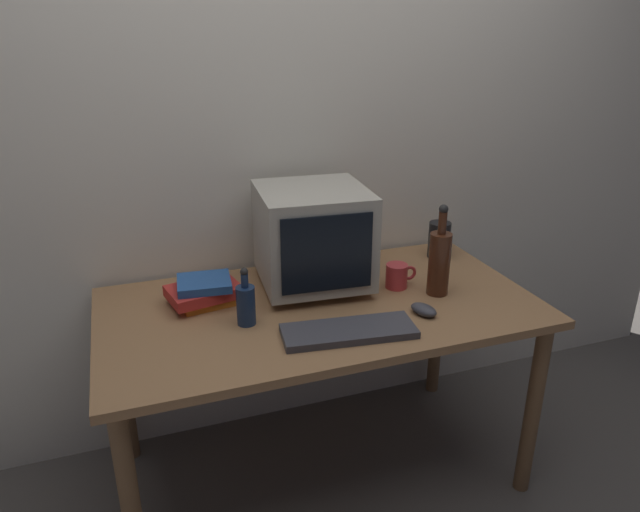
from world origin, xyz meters
TOP-DOWN VIEW (x-y plane):
  - ground_plane at (0.00, 0.00)m, footprint 6.00×6.00m
  - back_wall at (0.00, 0.46)m, footprint 4.00×0.08m
  - desk at (0.00, 0.00)m, footprint 1.50×0.80m
  - crt_monitor at (0.03, 0.15)m, footprint 0.41×0.41m
  - keyboard at (0.01, -0.23)m, footprint 0.44×0.20m
  - computer_mouse at (0.30, -0.19)m, footprint 0.09×0.11m
  - bottle_tall at (0.43, -0.06)m, footprint 0.08×0.08m
  - bottle_short at (-0.27, -0.05)m, footprint 0.06×0.06m
  - book_stack at (-0.37, 0.13)m, footprint 0.27×0.21m
  - mug at (0.31, 0.04)m, footprint 0.12×0.08m
  - metal_canister at (0.61, 0.25)m, footprint 0.09×0.09m

SIDE VIEW (x-z plane):
  - ground_plane at x=0.00m, z-range 0.00..0.00m
  - desk at x=0.00m, z-range 0.28..1.01m
  - keyboard at x=0.01m, z-range 0.73..0.76m
  - computer_mouse at x=0.30m, z-range 0.73..0.77m
  - mug at x=0.31m, z-range 0.73..0.82m
  - book_stack at x=-0.37m, z-range 0.73..0.83m
  - bottle_short at x=-0.27m, z-range 0.71..0.90m
  - metal_canister at x=0.61m, z-range 0.73..0.88m
  - bottle_tall at x=0.43m, z-range 0.69..1.03m
  - crt_monitor at x=0.03m, z-range 0.74..1.11m
  - back_wall at x=0.00m, z-range 0.00..2.50m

